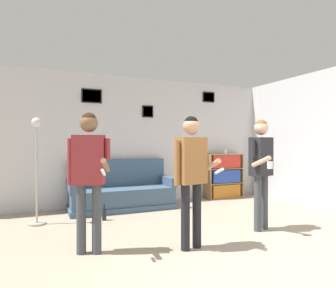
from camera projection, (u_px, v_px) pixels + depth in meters
The scene contains 11 objects.
ground_plane at pixel (293, 286), 2.71m from camera, with size 20.00×20.00×0.00m, color gray.
wall_back at pixel (145, 140), 6.52m from camera, with size 8.12×0.08×2.70m.
wall_right at pixel (323, 140), 5.74m from camera, with size 0.06×6.52×2.70m.
couch at pixel (122, 193), 5.90m from camera, with size 2.03×0.80×0.95m.
bookshelf at pixel (224, 176), 7.06m from camera, with size 0.91×0.30×1.04m.
floor_lamp at pixel (37, 164), 4.76m from camera, with size 0.28×0.28×1.70m.
person_player_foreground_left at pixel (89, 167), 3.51m from camera, with size 0.47×0.56×1.66m.
person_player_foreground_center at pixel (191, 168), 3.67m from camera, with size 0.54×0.43×1.63m.
person_watcher_holding_cup at pixel (261, 162), 4.46m from camera, with size 0.48×0.51×1.65m.
bottle_on_floor at pixel (104, 214), 5.02m from camera, with size 0.07×0.07×0.27m.
drinking_cup at pixel (225, 152), 7.07m from camera, with size 0.07×0.07×0.10m.
Camera 1 is at (-2.11, -2.04, 1.31)m, focal length 32.00 mm.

